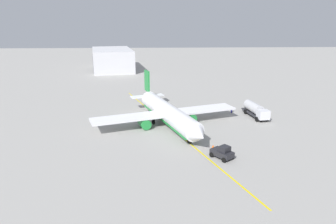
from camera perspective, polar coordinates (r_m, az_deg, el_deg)
The scene contains 8 objects.
ground_plane at distance 65.02m, azimuth 0.00°, elevation -2.53°, with size 400.00×400.00×0.00m, color #9E9B96.
airplane at distance 64.63m, azimuth -0.16°, elevation -0.15°, with size 32.56×31.75×9.72m.
fuel_tanker at distance 73.21m, azimuth 16.08°, elevation 0.41°, with size 9.88×3.89×3.15m.
pushback_tug at distance 50.35m, azimuth 10.17°, elevation -7.47°, with size 4.10×3.89×2.20m.
refueling_worker at distance 75.46m, azimuth 11.81°, elevation 0.49°, with size 0.58×0.45×1.71m.
safety_cone_nose at distance 54.08m, azimuth 8.43°, elevation -6.42°, with size 0.59×0.59×0.66m, color #F2590F.
distant_hangar at distance 143.28m, azimuth -10.42°, elevation 9.67°, with size 34.05×22.60×9.36m.
taxi_line_marking at distance 65.02m, azimuth 0.00°, elevation -2.53°, with size 65.74×0.30×0.01m, color yellow.
Camera 1 is at (61.35, -2.90, 21.33)m, focal length 32.56 mm.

